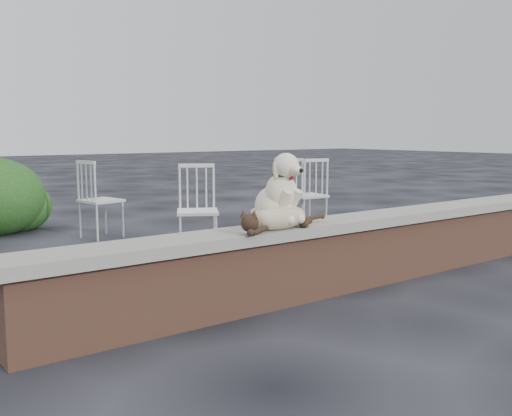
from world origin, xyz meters
TOP-DOWN VIEW (x-y plane):
  - ground at (0.00, 0.00)m, footprint 60.00×60.00m
  - brick_wall at (0.00, 0.00)m, footprint 6.00×0.30m
  - capstone at (0.00, 0.00)m, footprint 6.20×0.40m
  - dog at (-1.05, 0.04)m, footprint 0.41×0.51m
  - cat at (-1.13, -0.11)m, footprint 1.09×0.37m
  - chair_b at (-0.62, 1.85)m, footprint 0.76×0.76m
  - chair_e at (-1.04, 3.40)m, footprint 0.66×0.66m
  - chair_c at (1.32, 2.32)m, footprint 0.61×0.61m
  - chair_d at (0.97, 2.34)m, footprint 0.78×0.78m

SIDE VIEW (x-z plane):
  - ground at x=0.00m, z-range 0.00..0.00m
  - brick_wall at x=0.00m, z-range 0.00..0.50m
  - chair_b at x=-0.62m, z-range 0.00..0.94m
  - chair_e at x=-1.04m, z-range 0.00..0.94m
  - chair_c at x=1.32m, z-range 0.00..0.94m
  - chair_d at x=0.97m, z-range 0.00..0.94m
  - capstone at x=0.00m, z-range 0.50..0.58m
  - cat at x=-1.13m, z-range 0.58..0.76m
  - dog at x=-1.05m, z-range 0.58..1.13m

